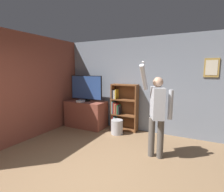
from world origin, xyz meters
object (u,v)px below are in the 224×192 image
Objects in this scene: person at (157,110)px; bookshelf at (122,108)px; game_console at (80,101)px; waste_bin at (117,127)px; television at (86,88)px.

bookshelf is at bearing -156.88° from person.
game_console is 0.15× the size of bookshelf.
person is 4.83× the size of waste_bin.
person is (2.50, -0.80, 0.16)m from game_console.
television is 5.28× the size of game_console.
television is 2.74× the size of waste_bin.
waste_bin is (-1.28, 0.84, -0.80)m from person.
game_console is 1.38m from waste_bin.
waste_bin is at bearing -9.55° from television.
game_console reaches higher than waste_bin.
game_console is at bearing -130.78° from person.
game_console is 0.11× the size of person.
person is at bearing -22.99° from television.
waste_bin is (1.16, -0.19, -1.03)m from television.
bookshelf reaches higher than waste_bin.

